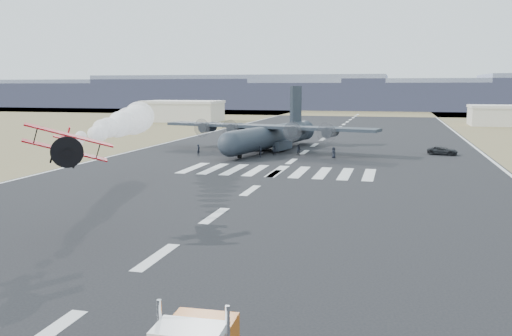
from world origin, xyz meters
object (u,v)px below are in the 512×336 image
at_px(aerobatic_biplane, 65,144).
at_px(crew_h, 299,150).
at_px(crew_g, 260,152).
at_px(crew_a, 199,150).
at_px(crew_d, 229,147).
at_px(transport_aircraft, 271,134).
at_px(hangar_right, 506,115).
at_px(crew_b, 274,151).
at_px(crew_f, 264,148).
at_px(crew_e, 334,153).
at_px(hangar_left, 183,111).
at_px(crew_c, 230,148).
at_px(support_vehicle, 443,151).

bearing_deg(aerobatic_biplane, crew_h, 63.62).
bearing_deg(crew_g, crew_a, 59.79).
bearing_deg(crew_d, transport_aircraft, -128.43).
height_order(aerobatic_biplane, crew_d, aerobatic_biplane).
bearing_deg(crew_h, hangar_right, 45.87).
bearing_deg(crew_g, crew_b, -57.38).
xyz_separation_m(crew_b, crew_f, (-2.47, 2.93, 0.03)).
height_order(crew_d, crew_e, crew_d).
xyz_separation_m(crew_a, crew_e, (21.91, 2.23, -0.04)).
xyz_separation_m(hangar_left, hangar_right, (98.00, 5.00, -0.40)).
xyz_separation_m(hangar_right, crew_c, (-58.22, -81.90, -2.14)).
bearing_deg(crew_a, hangar_left, 27.13).
xyz_separation_m(transport_aircraft, crew_b, (1.86, -6.13, -2.13)).
xyz_separation_m(crew_b, crew_d, (-8.20, 1.60, 0.16)).
bearing_deg(crew_c, transport_aircraft, -167.47).
bearing_deg(hangar_left, aerobatic_biplane, -71.51).
height_order(hangar_right, crew_d, hangar_right).
relative_size(aerobatic_biplane, crew_c, 3.51).
relative_size(aerobatic_biplane, support_vehicle, 1.26).
relative_size(support_vehicle, crew_f, 2.98).
height_order(support_vehicle, crew_f, crew_f).
height_order(support_vehicle, crew_h, crew_h).
xyz_separation_m(transport_aircraft, support_vehicle, (28.78, 1.41, -2.24)).
distance_m(transport_aircraft, crew_b, 6.75).
xyz_separation_m(hangar_left, crew_e, (57.71, -79.36, -2.55)).
height_order(crew_a, crew_e, crew_a).
distance_m(hangar_right, crew_c, 100.51).
relative_size(crew_d, crew_f, 1.16).
distance_m(crew_b, crew_h, 4.07).
bearing_deg(crew_a, crew_g, -86.12).
bearing_deg(crew_g, support_vehicle, -100.20).
bearing_deg(crew_h, crew_e, -33.25).
xyz_separation_m(transport_aircraft, crew_c, (-6.20, -4.62, -2.05)).
relative_size(crew_a, crew_d, 0.96).
bearing_deg(support_vehicle, aerobatic_biplane, 165.13).
distance_m(transport_aircraft, crew_a, 13.93).
relative_size(aerobatic_biplane, crew_e, 3.55).
height_order(crew_a, crew_h, crew_a).
bearing_deg(crew_f, crew_g, -12.68).
bearing_deg(crew_c, aerobatic_biplane, 69.73).
height_order(support_vehicle, crew_e, crew_e).
height_order(crew_a, crew_f, crew_a).
height_order(crew_c, crew_f, crew_c).
xyz_separation_m(hangar_right, aerobatic_biplane, (-54.63, -134.70, 3.94)).
height_order(transport_aircraft, crew_f, transport_aircraft).
height_order(hangar_left, aerobatic_biplane, aerobatic_biplane).
bearing_deg(crew_h, crew_b, 179.82).
xyz_separation_m(hangar_left, support_vehicle, (74.76, -70.87, -2.74)).
relative_size(aerobatic_biplane, crew_b, 3.91).
relative_size(transport_aircraft, crew_b, 24.89).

